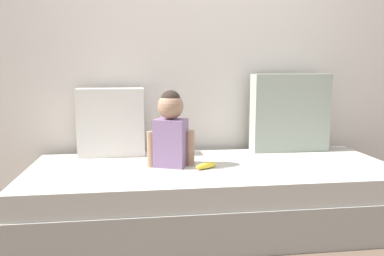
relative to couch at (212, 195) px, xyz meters
The scene contains 7 objects.
ground_plane 0.20m from the couch, ahead, with size 12.00×12.00×0.00m, color brown.
back_wall 1.12m from the couch, 90.00° to the left, with size 5.62×0.10×2.27m, color silver.
couch is the anchor object (origin of this frame).
throw_pillow_left 0.89m from the couch, 150.37° to the left, with size 0.47×0.16×0.49m, color silver.
throw_pillow_right 0.91m from the couch, 29.63° to the left, with size 0.58×0.16×0.58m, color #99A393.
toddler 0.52m from the couch, behind, with size 0.31×0.21×0.49m.
banana 0.24m from the couch, 125.42° to the right, with size 0.17×0.04×0.04m, color yellow.
Camera 1 is at (-0.45, -2.38, 1.03)m, focal length 35.78 mm.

